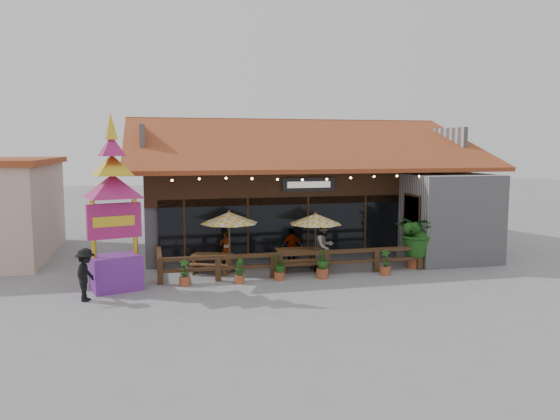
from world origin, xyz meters
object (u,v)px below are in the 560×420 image
object	(u,v)px
umbrella_right	(315,219)
pedestrian	(86,275)
picnic_table_right	(298,255)
picnic_table_left	(212,260)
umbrella_left	(229,218)
thai_sign_tower	(113,191)
tropical_plant	(416,233)

from	to	relation	value
umbrella_right	pedestrian	xyz separation A→B (m)	(-8.20, -2.69, -1.12)
umbrella_right	picnic_table_right	distance (m)	1.56
umbrella_right	picnic_table_left	world-z (taller)	umbrella_right
umbrella_left	thai_sign_tower	world-z (taller)	thai_sign_tower
thai_sign_tower	pedestrian	distance (m)	2.86
picnic_table_left	tropical_plant	world-z (taller)	tropical_plant
picnic_table_left	picnic_table_right	bearing A→B (deg)	-3.99
umbrella_right	tropical_plant	xyz separation A→B (m)	(3.85, -0.80, -0.55)
tropical_plant	pedestrian	world-z (taller)	tropical_plant
picnic_table_left	tropical_plant	distance (m)	7.96
picnic_table_left	umbrella_left	bearing A→B (deg)	-2.91
tropical_plant	umbrella_left	bearing A→B (deg)	172.07
thai_sign_tower	pedestrian	bearing A→B (deg)	-125.10
umbrella_left	umbrella_right	world-z (taller)	umbrella_left
thai_sign_tower	picnic_table_right	bearing A→B (deg)	12.90
picnic_table_right	pedestrian	size ratio (longest dim) A/B	1.03
umbrella_left	tropical_plant	world-z (taller)	tropical_plant
umbrella_left	thai_sign_tower	bearing A→B (deg)	-156.88
thai_sign_tower	picnic_table_left	bearing A→B (deg)	27.47
umbrella_left	picnic_table_left	xyz separation A→B (m)	(-0.66, 0.03, -1.58)
picnic_table_left	tropical_plant	xyz separation A→B (m)	(7.84, -1.03, 0.91)
umbrella_left	tropical_plant	distance (m)	7.28
umbrella_right	picnic_table_right	size ratio (longest dim) A/B	1.45
picnic_table_left	umbrella_right	bearing A→B (deg)	-3.32
umbrella_left	picnic_table_right	bearing A→B (deg)	-4.26
umbrella_right	picnic_table_left	size ratio (longest dim) A/B	1.34
umbrella_right	thai_sign_tower	world-z (taller)	thai_sign_tower
umbrella_right	tropical_plant	size ratio (longest dim) A/B	1.01
umbrella_right	tropical_plant	bearing A→B (deg)	-11.78
pedestrian	thai_sign_tower	bearing A→B (deg)	-22.78
umbrella_left	pedestrian	bearing A→B (deg)	-149.25
umbrella_left	thai_sign_tower	size ratio (longest dim) A/B	0.38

